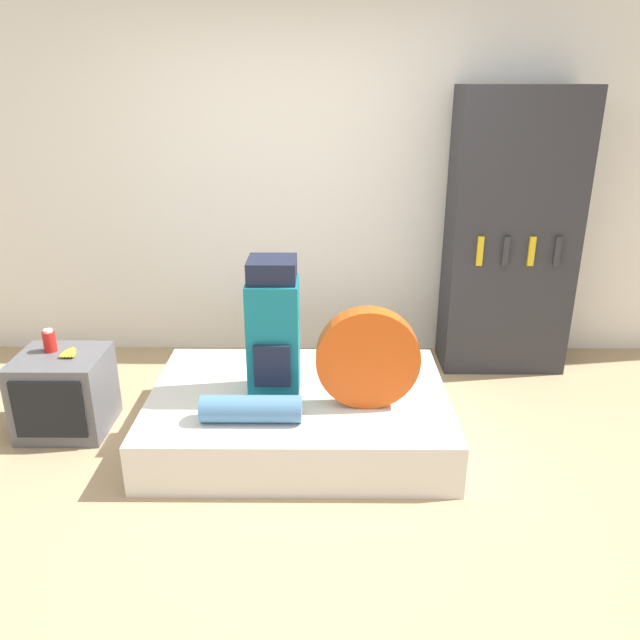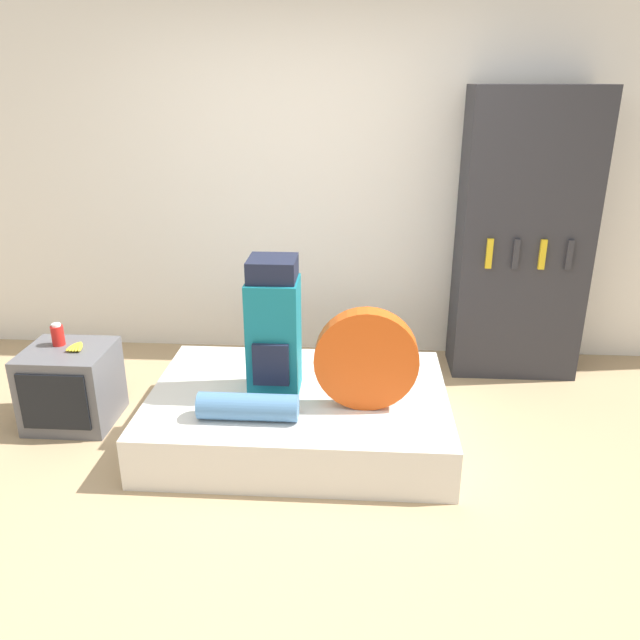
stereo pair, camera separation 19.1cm
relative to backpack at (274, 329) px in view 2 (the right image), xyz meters
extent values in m
plane|color=tan|center=(0.20, -0.61, -0.68)|extent=(16.00, 16.00, 0.00)
cube|color=white|center=(0.20, 1.34, 0.62)|extent=(8.00, 0.05, 2.60)
cube|color=silver|center=(0.14, 0.00, -0.54)|extent=(1.73, 1.22, 0.30)
cube|color=#14707F|center=(0.00, 0.00, -0.05)|extent=(0.29, 0.28, 0.68)
cube|color=#191E33|center=(0.00, 0.02, 0.35)|extent=(0.26, 0.26, 0.12)
cube|color=#191E33|center=(0.00, -0.16, -0.15)|extent=(0.20, 0.03, 0.24)
cylinder|color=#D14C14|center=(0.52, -0.15, -0.10)|extent=(0.57, 0.12, 0.57)
cylinder|color=teal|center=(-0.10, -0.34, -0.31)|extent=(0.54, 0.15, 0.15)
cube|color=#5B5B60|center=(-1.28, 0.08, -0.44)|extent=(0.51, 0.46, 0.49)
cube|color=black|center=(-1.28, -0.16, -0.43)|extent=(0.41, 0.02, 0.35)
cylinder|color=red|center=(-1.35, 0.14, -0.13)|extent=(0.07, 0.07, 0.12)
cylinder|color=white|center=(-1.35, 0.14, -0.07)|extent=(0.05, 0.05, 0.02)
ellipsoid|color=yellow|center=(-1.23, 0.09, -0.18)|extent=(0.07, 0.14, 0.03)
ellipsoid|color=yellow|center=(-1.22, 0.09, -0.18)|extent=(0.05, 0.14, 0.03)
ellipsoid|color=yellow|center=(-1.21, 0.09, -0.18)|extent=(0.03, 0.13, 0.03)
ellipsoid|color=yellow|center=(-1.20, 0.09, -0.18)|extent=(0.05, 0.14, 0.03)
ellipsoid|color=yellow|center=(-1.19, 0.09, -0.18)|extent=(0.07, 0.14, 0.03)
cube|color=#2D2D33|center=(1.59, 1.04, 0.30)|extent=(0.87, 0.40, 1.98)
cube|color=gold|center=(1.33, 0.83, 0.24)|extent=(0.04, 0.02, 0.20)
cube|color=#2D2D33|center=(1.51, 0.83, 0.24)|extent=(0.04, 0.02, 0.20)
cube|color=gold|center=(1.68, 0.83, 0.24)|extent=(0.04, 0.02, 0.20)
cube|color=#2D2D33|center=(1.85, 0.83, 0.24)|extent=(0.04, 0.02, 0.20)
camera|label=1|loc=(0.28, -3.25, 1.32)|focal=35.00mm
camera|label=2|loc=(0.48, -3.25, 1.32)|focal=35.00mm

